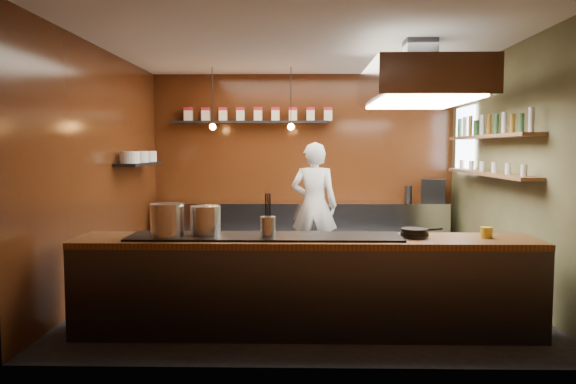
{
  "coord_description": "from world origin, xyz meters",
  "views": [
    {
      "loc": [
        -0.07,
        -6.91,
        1.77
      ],
      "look_at": [
        -0.22,
        0.4,
        1.2
      ],
      "focal_mm": 35.0,
      "sensor_mm": 36.0,
      "label": 1
    }
  ],
  "objects_px": {
    "stockpot_small": "(205,220)",
    "espresso_machine": "(434,191)",
    "stockpot_large": "(167,220)",
    "chef": "(314,206)",
    "extractor_hood": "(419,84)"
  },
  "relations": [
    {
      "from": "stockpot_small",
      "to": "espresso_machine",
      "type": "distance_m",
      "value": 4.81
    },
    {
      "from": "stockpot_large",
      "to": "chef",
      "type": "height_order",
      "value": "chef"
    },
    {
      "from": "stockpot_large",
      "to": "stockpot_small",
      "type": "distance_m",
      "value": 0.37
    },
    {
      "from": "extractor_hood",
      "to": "espresso_machine",
      "type": "bearing_deg",
      "value": 72.66
    },
    {
      "from": "stockpot_large",
      "to": "chef",
      "type": "distance_m",
      "value": 3.33
    },
    {
      "from": "extractor_hood",
      "to": "stockpot_large",
      "type": "height_order",
      "value": "extractor_hood"
    },
    {
      "from": "extractor_hood",
      "to": "stockpot_small",
      "type": "bearing_deg",
      "value": -153.58
    },
    {
      "from": "espresso_machine",
      "to": "stockpot_large",
      "type": "bearing_deg",
      "value": -116.54
    },
    {
      "from": "extractor_hood",
      "to": "stockpot_small",
      "type": "xyz_separation_m",
      "value": [
        -2.28,
        -1.13,
        -1.43
      ]
    },
    {
      "from": "extractor_hood",
      "to": "stockpot_small",
      "type": "height_order",
      "value": "extractor_hood"
    },
    {
      "from": "extractor_hood",
      "to": "stockpot_large",
      "type": "distance_m",
      "value": 3.23
    },
    {
      "from": "espresso_machine",
      "to": "chef",
      "type": "height_order",
      "value": "chef"
    },
    {
      "from": "stockpot_small",
      "to": "espresso_machine",
      "type": "relative_size",
      "value": 0.78
    },
    {
      "from": "espresso_machine",
      "to": "chef",
      "type": "bearing_deg",
      "value": -141.4
    },
    {
      "from": "stockpot_small",
      "to": "chef",
      "type": "distance_m",
      "value": 3.07
    }
  ]
}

